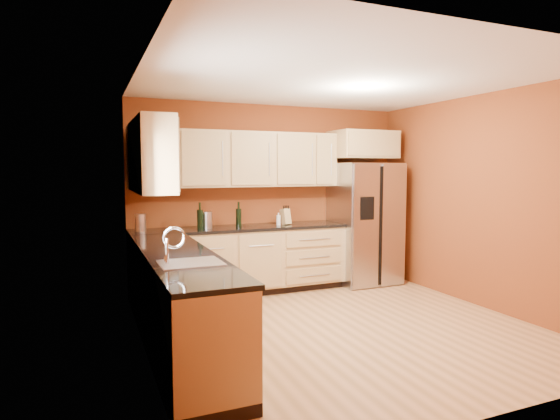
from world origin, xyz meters
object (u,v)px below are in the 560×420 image
object	(u,v)px
refrigerator	(364,223)
wine_bottle_a	(200,216)
knife_block	(286,217)
soap_dispenser	(278,219)
canister_left	(141,223)

from	to	relation	value
refrigerator	wine_bottle_a	xyz separation A→B (m)	(-2.47, -0.00, 0.20)
knife_block	soap_dispenser	distance (m)	0.13
knife_block	canister_left	bearing A→B (deg)	163.09
refrigerator	soap_dispenser	xyz separation A→B (m)	(-1.37, 0.04, 0.11)
refrigerator	canister_left	bearing A→B (deg)	178.51
wine_bottle_a	soap_dispenser	world-z (taller)	wine_bottle_a
knife_block	refrigerator	bearing A→B (deg)	-19.60
soap_dispenser	knife_block	bearing A→B (deg)	14.16
refrigerator	soap_dispenser	world-z (taller)	refrigerator
refrigerator	soap_dispenser	distance (m)	1.37
canister_left	knife_block	size ratio (longest dim) A/B	1.00
knife_block	soap_dispenser	bearing A→B (deg)	177.69
refrigerator	knife_block	size ratio (longest dim) A/B	8.17
wine_bottle_a	canister_left	bearing A→B (deg)	173.26
refrigerator	knife_block	xyz separation A→B (m)	(-1.25, 0.07, 0.14)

